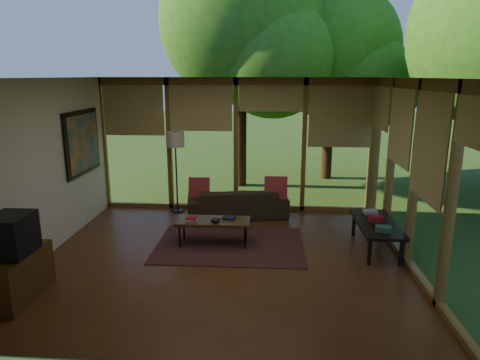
# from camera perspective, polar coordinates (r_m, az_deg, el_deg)

# --- Properties ---
(floor) EXTENTS (5.50, 5.50, 0.00)m
(floor) POSITION_cam_1_polar(r_m,az_deg,el_deg) (6.71, -2.16, -10.28)
(floor) COLOR brown
(floor) RESTS_ON ground
(ceiling) EXTENTS (5.50, 5.50, 0.00)m
(ceiling) POSITION_cam_1_polar(r_m,az_deg,el_deg) (6.12, -2.39, 13.46)
(ceiling) COLOR silver
(ceiling) RESTS_ON ground
(wall_left) EXTENTS (0.04, 5.00, 2.70)m
(wall_left) POSITION_cam_1_polar(r_m,az_deg,el_deg) (7.11, -24.89, 1.27)
(wall_left) COLOR silver
(wall_left) RESTS_ON ground
(wall_front) EXTENTS (5.50, 0.04, 2.70)m
(wall_front) POSITION_cam_1_polar(r_m,az_deg,el_deg) (3.90, -6.13, -7.08)
(wall_front) COLOR silver
(wall_front) RESTS_ON ground
(window_wall_back) EXTENTS (5.50, 0.12, 2.70)m
(window_wall_back) POSITION_cam_1_polar(r_m,az_deg,el_deg) (8.72, -0.55, 4.67)
(window_wall_back) COLOR olive
(window_wall_back) RESTS_ON ground
(window_wall_right) EXTENTS (0.12, 5.00, 2.70)m
(window_wall_right) POSITION_cam_1_polar(r_m,az_deg,el_deg) (6.59, 22.27, 0.62)
(window_wall_right) COLOR olive
(window_wall_right) RESTS_ON ground
(tree_nw) EXTENTS (3.85, 3.85, 5.87)m
(tree_nw) POSITION_cam_1_polar(r_m,az_deg,el_deg) (10.74, 0.14, 20.20)
(tree_nw) COLOR #312012
(tree_nw) RESTS_ON ground
(tree_ne) EXTENTS (3.48, 3.48, 5.09)m
(tree_ne) POSITION_cam_1_polar(r_m,az_deg,el_deg) (11.75, 12.12, 16.48)
(tree_ne) COLOR #312012
(tree_ne) RESTS_ON ground
(rug) EXTENTS (2.41, 1.71, 0.01)m
(rug) POSITION_cam_1_polar(r_m,az_deg,el_deg) (7.16, -1.34, -8.60)
(rug) COLOR maroon
(rug) RESTS_ON floor
(sofa) EXTENTS (2.05, 1.08, 0.57)m
(sofa) POSITION_cam_1_polar(r_m,az_deg,el_deg) (8.47, -0.34, -3.01)
(sofa) COLOR #322819
(sofa) RESTS_ON floor
(pillow_left) EXTENTS (0.40, 0.21, 0.42)m
(pillow_left) POSITION_cam_1_polar(r_m,az_deg,el_deg) (8.43, -5.46, -1.08)
(pillow_left) COLOR maroon
(pillow_left) RESTS_ON sofa
(pillow_right) EXTENTS (0.44, 0.24, 0.46)m
(pillow_right) POSITION_cam_1_polar(r_m,az_deg,el_deg) (8.32, 4.79, -1.11)
(pillow_right) COLOR maroon
(pillow_right) RESTS_ON sofa
(ct_book_lower) EXTENTS (0.22, 0.17, 0.03)m
(ct_book_lower) POSITION_cam_1_polar(r_m,az_deg,el_deg) (7.06, -6.47, -5.27)
(ct_book_lower) COLOR #AEA79E
(ct_book_lower) RESTS_ON coffee_table
(ct_book_upper) EXTENTS (0.18, 0.14, 0.03)m
(ct_book_upper) POSITION_cam_1_polar(r_m,az_deg,el_deg) (7.05, -6.48, -5.04)
(ct_book_upper) COLOR maroon
(ct_book_upper) RESTS_ON coffee_table
(ct_book_side) EXTENTS (0.23, 0.19, 0.03)m
(ct_book_side) POSITION_cam_1_polar(r_m,az_deg,el_deg) (7.10, -1.50, -5.06)
(ct_book_side) COLOR #161833
(ct_book_side) RESTS_ON coffee_table
(ct_bowl) EXTENTS (0.16, 0.16, 0.07)m
(ct_bowl) POSITION_cam_1_polar(r_m,az_deg,el_deg) (6.94, -3.29, -5.34)
(ct_bowl) COLOR black
(ct_bowl) RESTS_ON coffee_table
(media_cabinet) EXTENTS (0.50, 1.00, 0.60)m
(media_cabinet) POSITION_cam_1_polar(r_m,az_deg,el_deg) (6.14, -27.79, -11.27)
(media_cabinet) COLOR #503315
(media_cabinet) RESTS_ON floor
(television) EXTENTS (0.45, 0.55, 0.50)m
(television) POSITION_cam_1_polar(r_m,az_deg,el_deg) (5.93, -28.22, -6.45)
(television) COLOR black
(television) RESTS_ON media_cabinet
(console_book_a) EXTENTS (0.24, 0.19, 0.08)m
(console_book_a) POSITION_cam_1_polar(r_m,az_deg,el_deg) (6.79, 18.58, -6.20)
(console_book_a) COLOR #396355
(console_book_a) RESTS_ON side_console
(console_book_b) EXTENTS (0.22, 0.17, 0.09)m
(console_book_b) POSITION_cam_1_polar(r_m,az_deg,el_deg) (7.20, 17.70, -4.93)
(console_book_b) COLOR maroon
(console_book_b) RESTS_ON side_console
(console_book_c) EXTENTS (0.23, 0.18, 0.06)m
(console_book_c) POSITION_cam_1_polar(r_m,az_deg,el_deg) (7.58, 16.99, -4.09)
(console_book_c) COLOR #AEA79E
(console_book_c) RESTS_ON side_console
(floor_lamp) EXTENTS (0.36, 0.36, 1.65)m
(floor_lamp) POSITION_cam_1_polar(r_m,az_deg,el_deg) (8.63, -8.62, 4.79)
(floor_lamp) COLOR black
(floor_lamp) RESTS_ON floor
(coffee_table) EXTENTS (1.20, 0.50, 0.43)m
(coffee_table) POSITION_cam_1_polar(r_m,az_deg,el_deg) (7.07, -3.58, -5.60)
(coffee_table) COLOR #503315
(coffee_table) RESTS_ON floor
(side_console) EXTENTS (0.60, 1.40, 0.46)m
(side_console) POSITION_cam_1_polar(r_m,az_deg,el_deg) (7.19, 17.74, -5.76)
(side_console) COLOR black
(side_console) RESTS_ON floor
(wall_painting) EXTENTS (0.06, 1.35, 1.15)m
(wall_painting) POSITION_cam_1_polar(r_m,az_deg,el_deg) (8.29, -20.26, 4.74)
(wall_painting) COLOR black
(wall_painting) RESTS_ON wall_left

